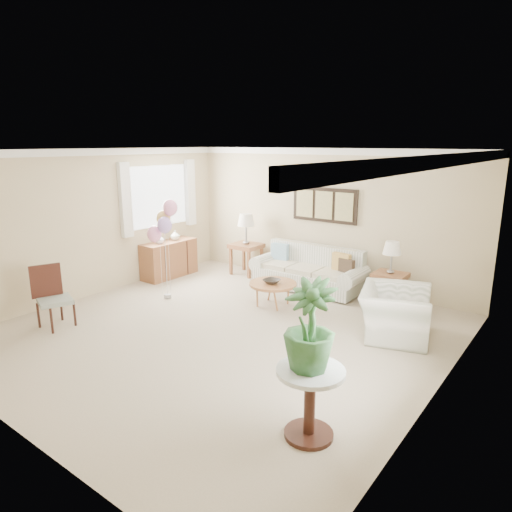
{
  "coord_description": "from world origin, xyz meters",
  "views": [
    {
      "loc": [
        4.14,
        -4.69,
        2.7
      ],
      "look_at": [
        0.16,
        0.6,
        1.05
      ],
      "focal_mm": 32.0,
      "sensor_mm": 36.0,
      "label": 1
    }
  ],
  "objects_px": {
    "coffee_table": "(273,285)",
    "armchair": "(395,313)",
    "sofa": "(309,272)",
    "accent_chair": "(52,295)",
    "balloon_cluster": "(163,222)"
  },
  "relations": [
    {
      "from": "armchair",
      "to": "balloon_cluster",
      "type": "height_order",
      "value": "balloon_cluster"
    },
    {
      "from": "coffee_table",
      "to": "accent_chair",
      "type": "bearing_deg",
      "value": -128.34
    },
    {
      "from": "accent_chair",
      "to": "balloon_cluster",
      "type": "relative_size",
      "value": 0.53
    },
    {
      "from": "coffee_table",
      "to": "balloon_cluster",
      "type": "bearing_deg",
      "value": -154.35
    },
    {
      "from": "sofa",
      "to": "accent_chair",
      "type": "bearing_deg",
      "value": -118.98
    },
    {
      "from": "sofa",
      "to": "balloon_cluster",
      "type": "height_order",
      "value": "balloon_cluster"
    },
    {
      "from": "coffee_table",
      "to": "armchair",
      "type": "xyz_separation_m",
      "value": [
        2.1,
        0.02,
        -0.03
      ]
    },
    {
      "from": "balloon_cluster",
      "to": "coffee_table",
      "type": "bearing_deg",
      "value": 25.65
    },
    {
      "from": "sofa",
      "to": "armchair",
      "type": "relative_size",
      "value": 2.05
    },
    {
      "from": "sofa",
      "to": "armchair",
      "type": "bearing_deg",
      "value": -29.13
    },
    {
      "from": "sofa",
      "to": "accent_chair",
      "type": "distance_m",
      "value": 4.44
    },
    {
      "from": "armchair",
      "to": "coffee_table",
      "type": "bearing_deg",
      "value": 73.4
    },
    {
      "from": "sofa",
      "to": "armchair",
      "type": "xyz_separation_m",
      "value": [
        2.09,
        -1.16,
        0.03
      ]
    },
    {
      "from": "coffee_table",
      "to": "accent_chair",
      "type": "height_order",
      "value": "accent_chair"
    },
    {
      "from": "accent_chair",
      "to": "balloon_cluster",
      "type": "xyz_separation_m",
      "value": [
        0.41,
        1.88,
        0.89
      ]
    }
  ]
}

